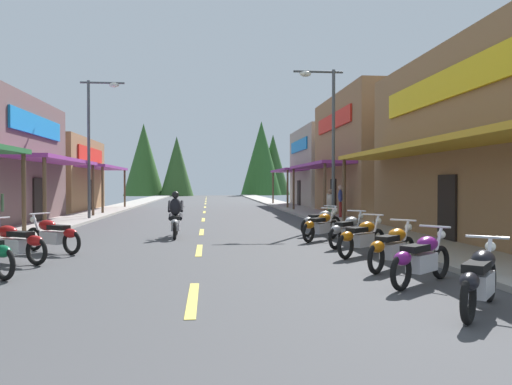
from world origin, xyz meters
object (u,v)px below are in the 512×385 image
(motorcycle_parked_right_2, at_px, (392,247))
(streetlamp_right, at_px, (326,125))
(motorcycle_parked_left_3, at_px, (14,242))
(pedestrian_browsing, at_px, (340,199))
(motorcycle_parked_right_1, at_px, (421,258))
(motorcycle_parked_right_4, at_px, (348,230))
(motorcycle_parked_right_6, at_px, (321,221))
(rider_cruising_lead, at_px, (175,218))
(motorcycle_parked_right_0, at_px, (480,278))
(motorcycle_parked_right_3, at_px, (362,237))
(motorcycle_parked_left_4, at_px, (53,234))
(pedestrian_by_shop, at_px, (330,204))
(streetlamp_left, at_px, (95,131))
(motorcycle_parked_right_5, at_px, (321,225))

(motorcycle_parked_right_2, bearing_deg, streetlamp_right, 40.08)
(motorcycle_parked_left_3, xyz_separation_m, pedestrian_browsing, (11.18, 13.01, 0.54))
(motorcycle_parked_right_1, distance_m, motorcycle_parked_right_2, 1.59)
(streetlamp_right, distance_m, motorcycle_parked_right_1, 13.03)
(streetlamp_right, height_order, motorcycle_parked_right_2, streetlamp_right)
(motorcycle_parked_right_1, relative_size, pedestrian_browsing, 0.97)
(motorcycle_parked_right_4, height_order, motorcycle_parked_right_6, same)
(motorcycle_parked_right_4, distance_m, rider_cruising_lead, 5.92)
(motorcycle_parked_right_2, bearing_deg, motorcycle_parked_right_0, -134.76)
(motorcycle_parked_right_3, height_order, motorcycle_parked_right_4, same)
(motorcycle_parked_left_3, bearing_deg, motorcycle_parked_right_1, -170.41)
(motorcycle_parked_left_3, height_order, motorcycle_parked_left_4, same)
(motorcycle_parked_right_4, height_order, motorcycle_parked_left_3, same)
(motorcycle_parked_right_1, bearing_deg, pedestrian_by_shop, 43.41)
(motorcycle_parked_right_2, bearing_deg, motorcycle_parked_left_4, 113.69)
(streetlamp_right, bearing_deg, pedestrian_by_shop, 67.70)
(motorcycle_parked_right_1, bearing_deg, motorcycle_parked_right_0, -129.30)
(streetlamp_left, bearing_deg, motorcycle_parked_right_3, -54.26)
(motorcycle_parked_right_0, bearing_deg, rider_cruising_lead, 66.08)
(motorcycle_parked_right_2, xyz_separation_m, motorcycle_parked_right_4, (0.12, 3.77, 0.00))
(motorcycle_parked_right_3, relative_size, pedestrian_browsing, 0.96)
(motorcycle_parked_right_3, height_order, motorcycle_parked_left_3, same)
(motorcycle_parked_left_4, bearing_deg, motorcycle_parked_left_3, 113.60)
(motorcycle_parked_right_0, relative_size, pedestrian_browsing, 0.96)
(streetlamp_right, relative_size, motorcycle_parked_left_3, 3.57)
(motorcycle_parked_right_4, relative_size, motorcycle_parked_left_3, 0.84)
(motorcycle_parked_right_0, height_order, motorcycle_parked_right_2, same)
(streetlamp_left, relative_size, motorcycle_parked_right_0, 4.09)
(motorcycle_parked_right_2, height_order, motorcycle_parked_right_4, same)
(rider_cruising_lead, bearing_deg, motorcycle_parked_left_3, 145.23)
(streetlamp_left, xyz_separation_m, motorcycle_parked_left_3, (1.15, -13.40, -3.96))
(motorcycle_parked_right_6, bearing_deg, motorcycle_parked_right_0, -127.76)
(motorcycle_parked_right_1, height_order, motorcycle_parked_right_3, same)
(streetlamp_right, relative_size, motorcycle_parked_right_1, 3.91)
(rider_cruising_lead, height_order, pedestrian_browsing, pedestrian_browsing)
(streetlamp_right, height_order, motorcycle_parked_right_4, streetlamp_right)
(streetlamp_left, bearing_deg, pedestrian_browsing, -1.81)
(motorcycle_parked_right_5, distance_m, pedestrian_by_shop, 6.88)
(motorcycle_parked_right_2, relative_size, motorcycle_parked_right_5, 1.01)
(motorcycle_parked_right_0, relative_size, motorcycle_parked_right_2, 1.05)
(streetlamp_right, relative_size, rider_cruising_lead, 3.14)
(streetlamp_right, relative_size, motorcycle_parked_right_5, 4.19)
(motorcycle_parked_right_2, distance_m, pedestrian_browsing, 14.95)
(motorcycle_parked_right_5, distance_m, pedestrian_browsing, 9.82)
(motorcycle_parked_right_1, bearing_deg, motorcycle_parked_left_4, 108.78)
(motorcycle_parked_right_0, height_order, motorcycle_parked_right_1, same)
(motorcycle_parked_right_1, relative_size, motorcycle_parked_left_3, 0.91)
(motorcycle_parked_left_3, height_order, rider_cruising_lead, rider_cruising_lead)
(motorcycle_parked_right_1, distance_m, motorcycle_parked_left_4, 9.29)
(streetlamp_left, relative_size, motorcycle_parked_left_3, 3.67)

